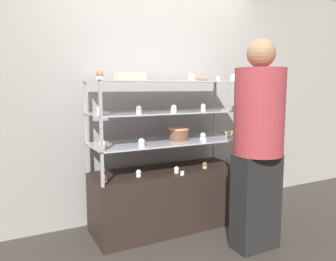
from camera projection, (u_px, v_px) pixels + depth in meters
ground_plane at (168, 226)px, 3.31m from camera, size 20.00×20.00×0.00m
back_wall at (150, 96)px, 3.51m from camera, size 8.00×0.05×2.60m
display_base at (168, 198)px, 3.27m from camera, size 1.50×0.55×0.58m
display_riser_lower at (168, 142)px, 3.19m from camera, size 1.50×0.55×0.29m
display_riser_middle at (168, 113)px, 3.16m from camera, size 1.50×0.55×0.29m
display_riser_upper at (168, 82)px, 3.12m from camera, size 1.50×0.55×0.29m
layer_cake_centerpiece at (179, 134)px, 3.22m from camera, size 0.20×0.20×0.12m
sheet_cake_frosted at (130, 76)px, 2.88m from camera, size 0.25×0.13×0.07m
cupcake_0 at (104, 179)px, 2.79m from camera, size 0.05×0.05×0.06m
cupcake_1 at (139, 173)px, 2.98m from camera, size 0.05×0.05×0.06m
cupcake_2 at (177, 170)px, 3.10m from camera, size 0.05×0.05×0.06m
cupcake_3 at (205, 165)px, 3.28m from camera, size 0.05×0.05×0.06m
cupcake_4 at (229, 160)px, 3.50m from camera, size 0.05×0.05×0.06m
price_tag_0 at (182, 173)px, 3.01m from camera, size 0.04×0.00×0.04m
cupcake_5 at (102, 145)px, 2.78m from camera, size 0.06×0.06×0.07m
cupcake_6 at (142, 142)px, 2.90m from camera, size 0.06×0.06×0.07m
cupcake_7 at (203, 136)px, 3.28m from camera, size 0.06×0.06×0.07m
cupcake_8 at (228, 134)px, 3.44m from camera, size 0.06×0.06×0.07m
price_tag_1 at (204, 140)px, 3.08m from camera, size 0.04×0.00×0.04m
cupcake_9 at (100, 111)px, 2.72m from camera, size 0.05×0.05×0.07m
cupcake_10 at (139, 110)px, 2.88m from camera, size 0.05×0.05×0.07m
cupcake_11 at (174, 109)px, 3.03m from camera, size 0.05×0.05×0.07m
cupcake_12 at (203, 107)px, 3.25m from camera, size 0.05×0.05×0.07m
cupcake_13 at (234, 107)px, 3.33m from camera, size 0.05×0.05×0.07m
price_tag_2 at (173, 111)px, 2.89m from camera, size 0.04×0.00×0.04m
cupcake_14 at (100, 76)px, 2.74m from camera, size 0.06×0.06×0.08m
cupcake_15 at (191, 77)px, 3.17m from camera, size 0.06×0.06×0.08m
cupcake_16 at (233, 78)px, 3.30m from camera, size 0.06×0.06×0.08m
price_tag_3 at (218, 78)px, 3.07m from camera, size 0.04×0.00×0.04m
donut_glazed at (201, 80)px, 3.38m from camera, size 0.12×0.12×0.03m
customer_figure at (258, 140)px, 2.74m from camera, size 0.42×0.42×1.78m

